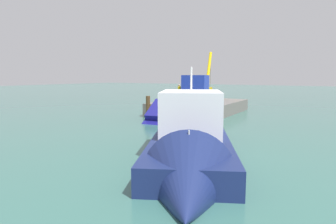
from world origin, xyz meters
name	(u,v)px	position (x,y,z in m)	size (l,w,h in m)	color
ground	(180,118)	(0.00, 0.00, 0.00)	(200.00, 200.00, 0.00)	#386B60
dock	(200,107)	(-4.43, 0.00, 0.62)	(10.78, 7.45, 1.24)	slate
crane_truck	(199,89)	(-4.27, 0.01, 2.63)	(9.29, 3.48, 5.79)	navy
dock_worker	(179,93)	(-3.21, -1.87, 2.19)	(0.34, 0.34, 1.84)	black
salvaged_car	(159,114)	(3.06, -0.41, 0.68)	(4.74, 2.65, 2.86)	navy
moored_yacht	(190,156)	(12.99, 7.55, 0.52)	(12.52, 8.52, 6.08)	navy
piling_near	(148,107)	(1.64, -2.59, 1.05)	(0.40, 0.40, 2.10)	brown
piling_mid	(163,108)	(1.59, -0.98, 1.07)	(0.40, 0.40, 2.13)	brown
piling_far	(179,108)	(1.65, 0.77, 1.18)	(0.38, 0.38, 2.37)	brown
piling_end	(202,108)	(1.47, 2.93, 1.30)	(0.42, 0.42, 2.59)	brown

